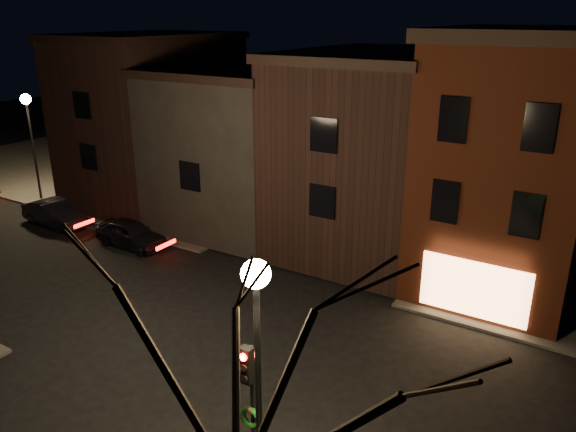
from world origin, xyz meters
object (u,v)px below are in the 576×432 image
at_px(parked_car_b, 55,214).
at_px(parked_car_a, 131,234).
at_px(bare_tree_right, 231,365).
at_px(street_lamp_far, 29,118).
at_px(traffic_signal, 250,397).
at_px(street_lamp_near, 257,324).

bearing_deg(parked_car_b, parked_car_a, -85.11).
bearing_deg(parked_car_a, bare_tree_right, -126.88).
distance_m(street_lamp_far, traffic_signal, 27.35).
bearing_deg(bare_tree_right, street_lamp_far, 150.98).
bearing_deg(parked_car_a, street_lamp_near, -123.07).
relative_size(street_lamp_near, bare_tree_right, 0.76).
distance_m(traffic_signal, parked_car_a, 17.13).
distance_m(street_lamp_near, street_lamp_far, 28.00).
xyz_separation_m(traffic_signal, parked_car_b, (-19.92, 9.29, -2.11)).
relative_size(traffic_signal, parked_car_a, 1.01).
distance_m(street_lamp_near, parked_car_b, 23.17).
xyz_separation_m(parked_car_a, parked_car_b, (-5.77, -0.14, 0.01)).
relative_size(traffic_signal, bare_tree_right, 0.48).
bearing_deg(street_lamp_near, parked_car_b, 154.51).
bearing_deg(parked_car_a, traffic_signal, -122.82).
distance_m(traffic_signal, parked_car_b, 22.08).
distance_m(parked_car_a, parked_car_b, 5.77).
bearing_deg(parked_car_b, street_lamp_near, -112.00).
relative_size(street_lamp_near, parked_car_a, 1.62).
xyz_separation_m(bare_tree_right, parked_car_b, (-21.82, 12.28, -5.45)).
bearing_deg(traffic_signal, bare_tree_right, -57.59).
xyz_separation_m(street_lamp_far, parked_car_b, (4.68, -2.42, -4.49)).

